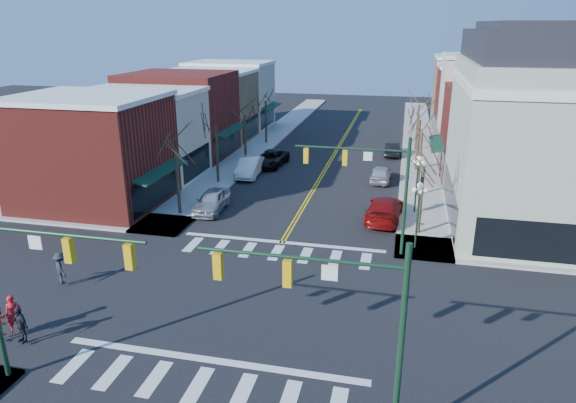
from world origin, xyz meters
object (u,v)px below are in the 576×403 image
Objects in this scene: car_right_near at (384,209)px; pedestrian_dark_b at (61,268)px; car_left_near at (212,201)px; lamppost_corner at (419,204)px; car_left_far at (271,159)px; pedestrian_dark_a at (21,324)px; car_right_mid at (381,174)px; pedestrian_red_a at (13,314)px; car_right_far at (392,149)px; lamppost_midblock at (417,175)px; pedestrian_red_b at (0,322)px; victorian_corner at (554,130)px; car_left_mid at (249,167)px.

pedestrian_dark_b is at bearing 44.07° from car_right_near.
car_left_near is 0.82× the size of car_right_near.
lamppost_corner reaches higher than pedestrian_dark_b.
pedestrian_dark_a reaches higher than car_left_far.
pedestrian_red_a is (-14.57, -27.32, 0.31)m from car_right_mid.
car_right_far is (11.39, 6.89, -0.03)m from car_left_far.
car_right_near is at bearing 96.85° from car_right_mid.
pedestrian_dark_a is (-16.58, -20.33, -1.98)m from lamppost_midblock.
car_right_mid is (-2.85, 7.59, -2.25)m from lamppost_midblock.
car_right_mid is (-0.75, 9.35, -0.11)m from car_right_near.
pedestrian_dark_a reaches higher than car_right_near.
pedestrian_dark_b reaches higher than pedestrian_red_a.
car_left_near is at bearing -169.30° from lamppost_midblock.
car_right_near is at bearing 113.94° from lamppost_corner.
pedestrian_red_b is (-15.57, -18.49, 0.09)m from car_right_near.
car_right_far is 2.45× the size of pedestrian_dark_b.
victorian_corner is 3.39× the size of car_right_mid.
car_right_mid is (10.76, -2.97, -0.02)m from car_left_far.
car_left_mid is 2.88× the size of pedestrian_red_a.
pedestrian_red_b reaches higher than car_right_far.
lamppost_corner is at bearing 117.91° from car_right_near.
pedestrian_dark_b is at bearing 128.91° from pedestrian_dark_a.
lamppost_corner is at bearing -45.86° from car_left_mid.
victorian_corner is at bearing 59.56° from pedestrian_dark_a.
pedestrian_dark_b is at bearing -102.86° from car_left_mid.
car_right_far is (0.63, 9.86, -0.01)m from car_right_mid.
car_right_near is 1.35× the size of car_right_mid.
lamppost_midblock is at bearing -136.04° from car_right_near.
lamppost_midblock reaches higher than car_left_mid.
pedestrian_red_a is at bearing -99.68° from car_left_mid.
pedestrian_dark_b is (-18.20, -8.81, -1.94)m from lamppost_corner.
car_left_near is (-14.60, 3.74, -2.17)m from lamppost_corner.
car_right_mid is 2.41× the size of pedestrian_red_a.
car_right_near is 23.61m from pedestrian_red_a.
pedestrian_dark_a is (-13.72, -27.92, 0.27)m from car_right_mid.
pedestrian_red_a is 1.00× the size of pedestrian_dark_b.
car_right_near is (-2.10, 4.74, -2.14)m from lamppost_corner.
lamppost_midblock reaches higher than pedestrian_red_a.
car_left_far is 3.18× the size of pedestrian_dark_a.
car_left_near is 9.52m from car_left_mid.
pedestrian_red_a is at bearing 165.52° from pedestrian_dark_a.
car_left_far is at bearing -59.77° from pedestrian_dark_b.
car_left_near is at bearing -88.59° from car_left_far.
lamppost_corner is 1.00× the size of lamppost_midblock.
car_left_mid reaches higher than car_left_near.
victorian_corner is 33.14m from pedestrian_red_b.
pedestrian_dark_a is (0.84, -0.60, -0.04)m from pedestrian_red_a.
lamppost_midblock reaches higher than pedestrian_red_b.
lamppost_corner is at bearing -16.16° from car_left_near.
pedestrian_dark_a is at bearing -97.77° from car_left_mid.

